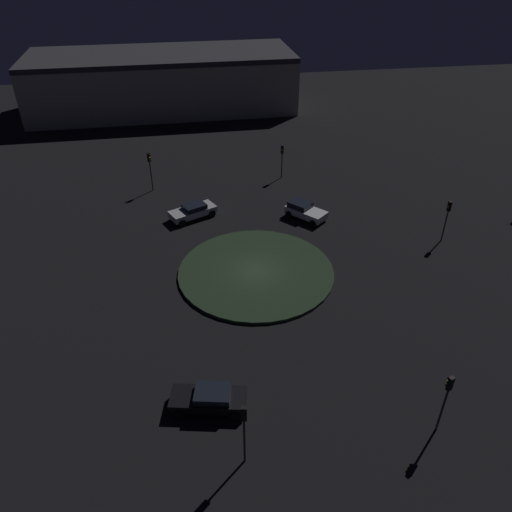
{
  "coord_description": "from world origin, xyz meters",
  "views": [
    {
      "loc": [
        -5.14,
        -32.15,
        23.72
      ],
      "look_at": [
        0.0,
        0.0,
        1.67
      ],
      "focal_mm": 35.14,
      "sensor_mm": 36.0,
      "label": 1
    }
  ],
  "objects_px": {
    "traffic_light_northwest": "(150,164)",
    "traffic_light_southeast": "(447,393)",
    "car_white": "(305,210)",
    "traffic_light_south": "(244,424)",
    "traffic_light_east": "(447,213)",
    "car_black": "(209,399)",
    "car_silver": "(193,211)",
    "store_building": "(163,81)",
    "traffic_light_north": "(282,155)"
  },
  "relations": [
    {
      "from": "traffic_light_northwest",
      "to": "traffic_light_southeast",
      "type": "relative_size",
      "value": 0.99
    },
    {
      "from": "traffic_light_southeast",
      "to": "car_white",
      "type": "bearing_deg",
      "value": -21.26
    },
    {
      "from": "traffic_light_south",
      "to": "traffic_light_east",
      "type": "bearing_deg",
      "value": -36.05
    },
    {
      "from": "car_black",
      "to": "traffic_light_east",
      "type": "height_order",
      "value": "traffic_light_east"
    },
    {
      "from": "car_silver",
      "to": "car_black",
      "type": "distance_m",
      "value": 22.53
    },
    {
      "from": "traffic_light_south",
      "to": "store_building",
      "type": "relative_size",
      "value": 0.11
    },
    {
      "from": "traffic_light_northwest",
      "to": "store_building",
      "type": "xyz_separation_m",
      "value": [
        1.53,
        27.3,
        1.03
      ]
    },
    {
      "from": "car_black",
      "to": "traffic_light_south",
      "type": "bearing_deg",
      "value": 123.63
    },
    {
      "from": "traffic_light_south",
      "to": "traffic_light_southeast",
      "type": "relative_size",
      "value": 1.01
    },
    {
      "from": "traffic_light_north",
      "to": "traffic_light_south",
      "type": "height_order",
      "value": "traffic_light_south"
    },
    {
      "from": "car_white",
      "to": "car_silver",
      "type": "bearing_deg",
      "value": -140.13
    },
    {
      "from": "traffic_light_northwest",
      "to": "traffic_light_east",
      "type": "relative_size",
      "value": 1.07
    },
    {
      "from": "traffic_light_south",
      "to": "store_building",
      "type": "height_order",
      "value": "store_building"
    },
    {
      "from": "traffic_light_east",
      "to": "traffic_light_north",
      "type": "xyz_separation_m",
      "value": [
        -11.38,
        14.92,
        -0.12
      ]
    },
    {
      "from": "traffic_light_southeast",
      "to": "traffic_light_south",
      "type": "bearing_deg",
      "value": 66.22
    },
    {
      "from": "car_silver",
      "to": "car_white",
      "type": "distance_m",
      "value": 10.57
    },
    {
      "from": "traffic_light_northwest",
      "to": "traffic_light_southeast",
      "type": "bearing_deg",
      "value": -1.04
    },
    {
      "from": "car_silver",
      "to": "traffic_light_northwest",
      "type": "bearing_deg",
      "value": 95.79
    },
    {
      "from": "traffic_light_northwest",
      "to": "car_white",
      "type": "bearing_deg",
      "value": 33.41
    },
    {
      "from": "car_white",
      "to": "store_building",
      "type": "distance_m",
      "value": 37.76
    },
    {
      "from": "car_black",
      "to": "store_building",
      "type": "xyz_separation_m",
      "value": [
        -2.03,
        56.26,
        3.26
      ]
    },
    {
      "from": "traffic_light_south",
      "to": "traffic_light_southeast",
      "type": "bearing_deg",
      "value": -77.69
    },
    {
      "from": "car_black",
      "to": "traffic_light_southeast",
      "type": "relative_size",
      "value": 1.1
    },
    {
      "from": "traffic_light_east",
      "to": "store_building",
      "type": "height_order",
      "value": "store_building"
    },
    {
      "from": "car_black",
      "to": "store_building",
      "type": "height_order",
      "value": "store_building"
    },
    {
      "from": "traffic_light_northwest",
      "to": "traffic_light_south",
      "type": "height_order",
      "value": "traffic_light_south"
    },
    {
      "from": "car_white",
      "to": "traffic_light_north",
      "type": "distance_m",
      "value": 9.2
    },
    {
      "from": "traffic_light_north",
      "to": "traffic_light_southeast",
      "type": "bearing_deg",
      "value": 21.4
    },
    {
      "from": "traffic_light_south",
      "to": "car_black",
      "type": "bearing_deg",
      "value": 33.28
    },
    {
      "from": "car_black",
      "to": "traffic_light_east",
      "type": "xyz_separation_m",
      "value": [
        21.72,
        14.95,
        2.06
      ]
    },
    {
      "from": "car_white",
      "to": "traffic_light_north",
      "type": "bearing_deg",
      "value": 141.42
    },
    {
      "from": "car_black",
      "to": "store_building",
      "type": "bearing_deg",
      "value": -76.49
    },
    {
      "from": "car_black",
      "to": "traffic_light_north",
      "type": "height_order",
      "value": "traffic_light_north"
    },
    {
      "from": "traffic_light_north",
      "to": "traffic_light_southeast",
      "type": "distance_m",
      "value": 33.48
    },
    {
      "from": "car_white",
      "to": "store_building",
      "type": "bearing_deg",
      "value": 158.73
    },
    {
      "from": "store_building",
      "to": "traffic_light_southeast",
      "type": "bearing_deg",
      "value": 102.86
    },
    {
      "from": "store_building",
      "to": "car_white",
      "type": "bearing_deg",
      "value": 109.19
    },
    {
      "from": "car_white",
      "to": "store_building",
      "type": "xyz_separation_m",
      "value": [
        -12.77,
        35.39,
        3.2
      ]
    },
    {
      "from": "car_black",
      "to": "traffic_light_northwest",
      "type": "distance_m",
      "value": 29.26
    },
    {
      "from": "car_white",
      "to": "car_black",
      "type": "xyz_separation_m",
      "value": [
        -10.74,
        -20.87,
        -0.05
      ]
    },
    {
      "from": "car_white",
      "to": "traffic_light_north",
      "type": "relative_size",
      "value": 1.1
    },
    {
      "from": "car_silver",
      "to": "traffic_light_south",
      "type": "height_order",
      "value": "traffic_light_south"
    },
    {
      "from": "car_white",
      "to": "car_black",
      "type": "relative_size",
      "value": 0.88
    },
    {
      "from": "traffic_light_south",
      "to": "traffic_light_southeast",
      "type": "height_order",
      "value": "traffic_light_south"
    },
    {
      "from": "car_black",
      "to": "car_white",
      "type": "bearing_deg",
      "value": -105.79
    },
    {
      "from": "traffic_light_northwest",
      "to": "traffic_light_southeast",
      "type": "distance_m",
      "value": 36.18
    },
    {
      "from": "car_white",
      "to": "traffic_light_southeast",
      "type": "bearing_deg",
      "value": -37.37
    },
    {
      "from": "traffic_light_northwest",
      "to": "car_silver",
      "type": "bearing_deg",
      "value": 3.87
    },
    {
      "from": "traffic_light_south",
      "to": "store_building",
      "type": "distance_m",
      "value": 60.15
    },
    {
      "from": "car_silver",
      "to": "traffic_light_south",
      "type": "distance_m",
      "value": 26.43
    }
  ]
}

